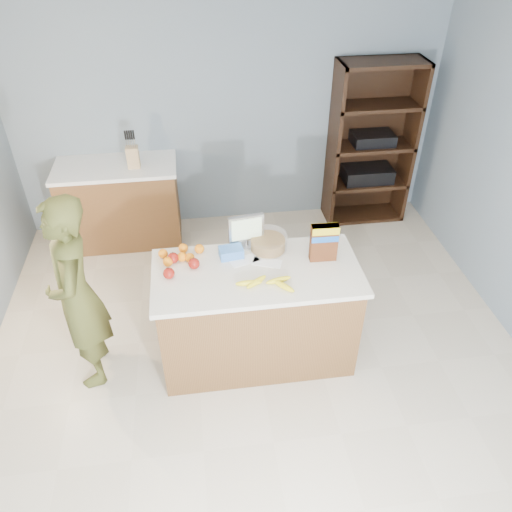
{
  "coord_description": "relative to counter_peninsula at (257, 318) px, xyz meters",
  "views": [
    {
      "loc": [
        -0.41,
        -2.56,
        3.22
      ],
      "look_at": [
        0.0,
        0.35,
        1.0
      ],
      "focal_mm": 35.0,
      "sensor_mm": 36.0,
      "label": 1
    }
  ],
  "objects": [
    {
      "name": "floor",
      "position": [
        0.0,
        -0.3,
        -0.42
      ],
      "size": [
        4.5,
        5.0,
        0.02
      ],
      "primitive_type": "cube",
      "color": "beige",
      "rests_on": "ground"
    },
    {
      "name": "walls",
      "position": [
        0.0,
        -0.3,
        1.24
      ],
      "size": [
        4.52,
        5.02,
        2.51
      ],
      "color": "gray",
      "rests_on": "ground"
    },
    {
      "name": "counter_peninsula",
      "position": [
        0.0,
        0.0,
        0.0
      ],
      "size": [
        1.56,
        0.76,
        0.9
      ],
      "color": "brown",
      "rests_on": "ground"
    },
    {
      "name": "back_cabinet",
      "position": [
        -1.2,
        1.9,
        0.04
      ],
      "size": [
        1.24,
        0.62,
        0.9
      ],
      "color": "brown",
      "rests_on": "ground"
    },
    {
      "name": "shelving_unit",
      "position": [
        1.55,
        2.05,
        0.45
      ],
      "size": [
        0.9,
        0.4,
        1.8
      ],
      "color": "black",
      "rests_on": "ground"
    },
    {
      "name": "person",
      "position": [
        -1.32,
        0.01,
        0.39
      ],
      "size": [
        0.47,
        0.64,
        1.61
      ],
      "primitive_type": "imported",
      "rotation": [
        0.0,
        0.0,
        -1.42
      ],
      "color": "#484A1E",
      "rests_on": "ground"
    },
    {
      "name": "knife_block",
      "position": [
        -0.99,
        1.83,
        0.6
      ],
      "size": [
        0.12,
        0.1,
        0.31
      ],
      "color": "tan",
      "rests_on": "back_cabinet"
    },
    {
      "name": "envelopes",
      "position": [
        0.01,
        0.11,
        0.49
      ],
      "size": [
        0.41,
        0.23,
        0.0
      ],
      "color": "white",
      "rests_on": "counter_peninsula"
    },
    {
      "name": "bananas",
      "position": [
        0.05,
        -0.17,
        0.51
      ],
      "size": [
        0.42,
        0.23,
        0.04
      ],
      "color": "yellow",
      "rests_on": "counter_peninsula"
    },
    {
      "name": "apples",
      "position": [
        -0.57,
        0.1,
        0.53
      ],
      "size": [
        0.27,
        0.27,
        0.09
      ],
      "color": "maroon",
      "rests_on": "counter_peninsula"
    },
    {
      "name": "oranges",
      "position": [
        -0.53,
        0.24,
        0.52
      ],
      "size": [
        0.35,
        0.23,
        0.07
      ],
      "color": "orange",
      "rests_on": "counter_peninsula"
    },
    {
      "name": "blue_carton",
      "position": [
        -0.17,
        0.2,
        0.52
      ],
      "size": [
        0.19,
        0.14,
        0.08
      ],
      "primitive_type": "cube",
      "rotation": [
        0.0,
        0.0,
        0.11
      ],
      "color": "blue",
      "rests_on": "counter_peninsula"
    },
    {
      "name": "salad_bowl",
      "position": [
        0.12,
        0.26,
        0.54
      ],
      "size": [
        0.3,
        0.3,
        0.13
      ],
      "color": "#267219",
      "rests_on": "counter_peninsula"
    },
    {
      "name": "tv",
      "position": [
        -0.04,
        0.32,
        0.64
      ],
      "size": [
        0.28,
        0.12,
        0.28
      ],
      "color": "silver",
      "rests_on": "counter_peninsula"
    },
    {
      "name": "cereal_box",
      "position": [
        0.52,
        0.07,
        0.66
      ],
      "size": [
        0.21,
        0.08,
        0.31
      ],
      "color": "#592B14",
      "rests_on": "counter_peninsula"
    }
  ]
}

